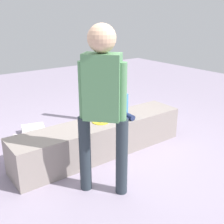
{
  "coord_description": "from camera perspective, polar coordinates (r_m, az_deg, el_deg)",
  "views": [
    {
      "loc": [
        -1.89,
        -2.76,
        1.79
      ],
      "look_at": [
        -0.09,
        -0.35,
        0.71
      ],
      "focal_mm": 44.39,
      "sensor_mm": 36.0,
      "label": 1
    }
  ],
  "objects": [
    {
      "name": "gift_bag",
      "position": [
        3.71,
        -18.16,
        -7.15
      ],
      "size": [
        0.26,
        0.1,
        0.39
      ],
      "color": "#B259BF",
      "rests_on": "ground_plane"
    },
    {
      "name": "water_bottle_near_gift",
      "position": [
        4.5,
        0.35,
        -2.41
      ],
      "size": [
        0.07,
        0.07,
        0.2
      ],
      "color": "silver",
      "rests_on": "ground_plane"
    },
    {
      "name": "party_cup_red",
      "position": [
        4.7,
        2.57,
        -1.95
      ],
      "size": [
        0.08,
        0.08,
        0.1
      ],
      "primitive_type": "cylinder",
      "color": "red",
      "rests_on": "ground_plane"
    },
    {
      "name": "child_seated",
      "position": [
        3.68,
        1.6,
        2.03
      ],
      "size": [
        0.28,
        0.32,
        0.48
      ],
      "color": "navy",
      "rests_on": "concrete_ledge"
    },
    {
      "name": "handbag_black_leather",
      "position": [
        4.28,
        -3.5,
        -3.38
      ],
      "size": [
        0.3,
        0.12,
        0.31
      ],
      "color": "black",
      "rests_on": "ground_plane"
    },
    {
      "name": "cake_box_white",
      "position": [
        4.5,
        -15.9,
        -3.61
      ],
      "size": [
        0.4,
        0.36,
        0.12
      ],
      "primitive_type": "cube",
      "rotation": [
        0.0,
        0.0,
        -0.26
      ],
      "color": "white",
      "rests_on": "ground_plane"
    },
    {
      "name": "ground_plane",
      "position": [
        3.79,
        -2.08,
        -8.38
      ],
      "size": [
        12.0,
        12.0,
        0.0
      ],
      "primitive_type": "plane",
      "color": "#978A9F"
    },
    {
      "name": "concrete_ledge",
      "position": [
        3.69,
        -2.12,
        -5.26
      ],
      "size": [
        2.41,
        0.5,
        0.46
      ],
      "primitive_type": "cube",
      "color": "gray",
      "rests_on": "ground_plane"
    },
    {
      "name": "cake_plate",
      "position": [
        3.58,
        -2.35,
        -1.76
      ],
      "size": [
        0.22,
        0.22,
        0.07
      ],
      "color": "yellow",
      "rests_on": "concrete_ledge"
    },
    {
      "name": "railing_post",
      "position": [
        4.77,
        -4.13,
        2.63
      ],
      "size": [
        0.36,
        0.36,
        1.05
      ],
      "color": "black",
      "rests_on": "ground_plane"
    },
    {
      "name": "adult_standing",
      "position": [
        2.62,
        -1.97,
        2.94
      ],
      "size": [
        0.39,
        0.4,
        1.71
      ],
      "color": "#29333B",
      "rests_on": "ground_plane"
    }
  ]
}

